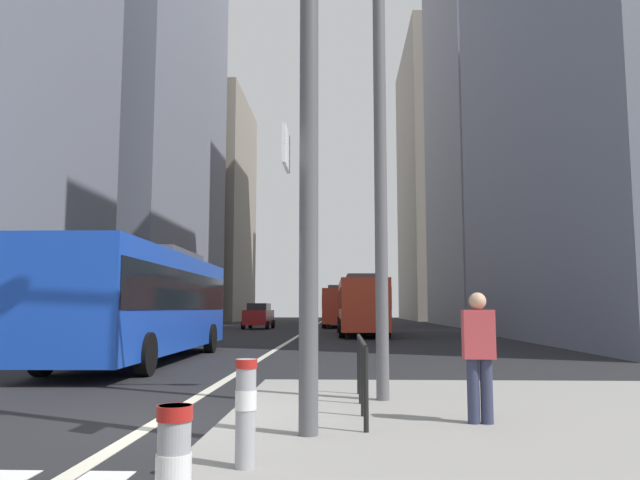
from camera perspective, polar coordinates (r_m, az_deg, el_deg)
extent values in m
plane|color=black|center=(28.55, -3.04, -9.43)|extent=(160.00, 160.00, 0.00)
cube|color=gray|center=(8.10, 24.53, -16.23)|extent=(9.00, 10.00, 0.15)
cube|color=beige|center=(38.51, -1.69, -8.62)|extent=(0.20, 80.00, 0.01)
cube|color=slate|center=(62.21, -16.24, 17.97)|extent=(11.26, 25.90, 53.77)
cube|color=gray|center=(81.10, -11.15, 2.76)|extent=(12.41, 17.81, 28.38)
cube|color=gray|center=(63.88, 15.50, 13.48)|extent=(10.24, 20.82, 45.90)
cube|color=gray|center=(89.50, 11.41, 5.27)|extent=(11.20, 25.00, 38.69)
cube|color=blue|center=(18.92, -15.83, -5.55)|extent=(2.71, 11.92, 2.75)
cube|color=black|center=(18.92, -15.80, -4.51)|extent=(2.74, 11.68, 1.10)
cube|color=#4C4C51|center=(20.70, -14.27, -1.41)|extent=(1.82, 4.31, 0.30)
cylinder|color=black|center=(14.97, -15.79, -10.10)|extent=(0.32, 1.01, 1.00)
cylinder|color=black|center=(15.82, -24.26, -9.57)|extent=(0.32, 1.01, 1.00)
cylinder|color=black|center=(22.35, -10.08, -8.92)|extent=(0.32, 1.01, 1.00)
cylinder|color=black|center=(22.93, -16.04, -8.70)|extent=(0.32, 1.01, 1.00)
cube|color=red|center=(36.48, 3.80, -6.04)|extent=(2.72, 11.20, 2.75)
cube|color=black|center=(36.48, 3.80, -5.50)|extent=(2.75, 10.97, 1.10)
cube|color=#4C4C51|center=(34.85, 3.92, -3.51)|extent=(1.83, 4.05, 0.30)
cylinder|color=black|center=(40.02, 1.83, -7.83)|extent=(0.32, 1.01, 1.00)
cylinder|color=black|center=(40.12, 5.29, -7.80)|extent=(0.32, 1.01, 1.00)
cylinder|color=black|center=(32.89, 2.02, -8.15)|extent=(0.32, 1.01, 1.00)
cylinder|color=black|center=(33.01, 6.23, -8.11)|extent=(0.32, 1.01, 1.00)
cube|color=red|center=(52.51, 1.89, -6.13)|extent=(2.75, 10.91, 2.75)
cube|color=black|center=(52.51, 1.89, -5.76)|extent=(2.79, 10.70, 1.10)
cube|color=#4C4C51|center=(50.91, 1.84, -4.41)|extent=(1.84, 3.95, 0.30)
cylinder|color=black|center=(56.03, 0.76, -7.40)|extent=(0.32, 1.01, 1.00)
cylinder|color=black|center=(55.97, 3.23, -7.39)|extent=(0.32, 1.01, 1.00)
cylinder|color=black|center=(49.10, 0.37, -7.55)|extent=(0.32, 1.01, 1.00)
cylinder|color=black|center=(49.03, 3.20, -7.54)|extent=(0.32, 1.01, 1.00)
cube|color=maroon|center=(47.92, -5.68, -7.11)|extent=(1.95, 4.11, 1.10)
cube|color=black|center=(48.07, -5.64, -6.14)|extent=(1.59, 2.24, 0.52)
cylinder|color=black|center=(46.43, -4.88, -7.82)|extent=(0.25, 0.65, 0.64)
cylinder|color=black|center=(46.76, -7.10, -7.79)|extent=(0.25, 0.65, 0.64)
cylinder|color=black|center=(49.14, -4.35, -7.74)|extent=(0.25, 0.65, 0.64)
cylinder|color=black|center=(49.45, -6.45, -7.71)|extent=(0.25, 0.65, 0.64)
cube|color=black|center=(61.82, 2.99, -6.95)|extent=(1.90, 4.22, 1.10)
cube|color=black|center=(61.66, 2.98, -6.20)|extent=(1.56, 2.30, 0.52)
cylinder|color=black|center=(63.26, 2.18, -7.44)|extent=(0.24, 0.65, 0.64)
cylinder|color=black|center=(63.24, 3.84, -7.43)|extent=(0.24, 0.65, 0.64)
cylinder|color=black|center=(60.43, 2.10, -7.49)|extent=(0.24, 0.65, 0.64)
cylinder|color=black|center=(60.40, 3.84, -7.48)|extent=(0.24, 0.65, 0.64)
cylinder|color=#515156|center=(7.21, -1.03, 6.52)|extent=(0.22, 0.22, 6.00)
cube|color=white|center=(7.10, -3.15, 8.39)|extent=(0.04, 0.60, 0.44)
cylinder|color=#56565B|center=(10.06, 5.57, 8.70)|extent=(0.20, 0.20, 8.00)
cylinder|color=white|center=(3.62, -13.36, -19.81)|extent=(0.19, 0.19, 0.16)
cylinder|color=#B21E19|center=(3.56, -13.24, -15.25)|extent=(0.20, 0.20, 0.08)
cylinder|color=#99999E|center=(5.73, -6.87, -15.56)|extent=(0.18, 0.18, 0.94)
cylinder|color=white|center=(5.71, -6.85, -14.44)|extent=(0.19, 0.19, 0.17)
cylinder|color=#B21E19|center=(5.67, -6.81, -11.25)|extent=(0.20, 0.20, 0.08)
cylinder|color=black|center=(7.27, 4.26, -13.58)|extent=(0.06, 0.06, 0.95)
cylinder|color=black|center=(8.32, 3.98, -12.67)|extent=(0.06, 0.06, 0.95)
cylinder|color=black|center=(9.37, 3.77, -11.95)|extent=(0.06, 0.06, 0.95)
cylinder|color=black|center=(10.42, 3.60, -11.39)|extent=(0.06, 0.06, 0.95)
cylinder|color=black|center=(8.81, 3.85, -9.22)|extent=(0.06, 3.17, 0.06)
cylinder|color=#2D334C|center=(8.04, 15.11, -13.30)|extent=(0.15, 0.15, 0.78)
cylinder|color=#2D334C|center=(8.02, 13.95, -13.36)|extent=(0.15, 0.15, 0.78)
cube|color=#B73D42|center=(7.97, 14.39, -8.41)|extent=(0.39, 0.26, 0.60)
sphere|color=tan|center=(7.97, 14.31, -5.48)|extent=(0.21, 0.21, 0.21)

